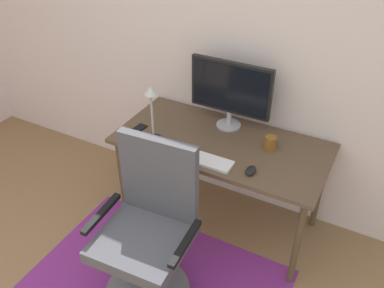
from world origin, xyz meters
TOP-DOWN VIEW (x-y plane):
  - wall_back at (0.00, 2.20)m, footprint 6.00×0.10m
  - area_rug at (0.06, 1.03)m, footprint 1.65×1.10m
  - desk at (0.18, 1.77)m, footprint 1.47×0.71m
  - monitor at (0.14, 1.99)m, footprint 0.60×0.18m
  - keyboard at (0.14, 1.52)m, footprint 0.43×0.13m
  - computer_mouse at (0.48, 1.55)m, footprint 0.06×0.10m
  - coffee_cup at (0.50, 1.85)m, footprint 0.08×0.08m
  - cell_phone at (-0.42, 1.63)m, footprint 0.08×0.15m
  - desk_lamp at (-0.25, 1.58)m, footprint 0.11×0.11m
  - office_chair at (0.06, 1.00)m, footprint 0.62×0.55m

SIDE VIEW (x-z plane):
  - area_rug at x=0.06m, z-range 0.00..0.01m
  - office_chair at x=0.06m, z-range -0.09..1.01m
  - desk at x=0.18m, z-range 0.30..1.05m
  - cell_phone at x=-0.42m, z-range 0.75..0.76m
  - keyboard at x=0.14m, z-range 0.75..0.77m
  - computer_mouse at x=0.48m, z-range 0.75..0.78m
  - coffee_cup at x=0.50m, z-range 0.75..0.84m
  - desk_lamp at x=-0.25m, z-range 0.81..1.22m
  - monitor at x=0.14m, z-range 0.79..1.29m
  - wall_back at x=0.00m, z-range 0.00..2.60m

